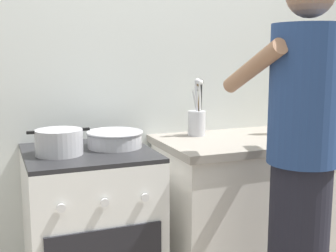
{
  "coord_description": "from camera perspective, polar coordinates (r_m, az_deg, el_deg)",
  "views": [
    {
      "loc": [
        -0.76,
        -1.92,
        1.36
      ],
      "look_at": [
        0.05,
        0.12,
        1.0
      ],
      "focal_mm": 47.3,
      "sensor_mm": 36.0,
      "label": 1
    }
  ],
  "objects": [
    {
      "name": "back_wall",
      "position": [
        2.6,
        -0.04,
        6.9
      ],
      "size": [
        3.2,
        0.1,
        2.5
      ],
      "color": "silver",
      "rests_on": "ground"
    },
    {
      "name": "countertop",
      "position": [
        2.61,
        10.19,
        -11.18
      ],
      "size": [
        1.0,
        0.6,
        0.9
      ],
      "color": "silver",
      "rests_on": "ground"
    },
    {
      "name": "stove_range",
      "position": [
        2.29,
        -9.89,
        -14.21
      ],
      "size": [
        0.6,
        0.62,
        0.9
      ],
      "color": "white",
      "rests_on": "ground"
    },
    {
      "name": "pot",
      "position": [
        2.09,
        -13.86,
        -2.02
      ],
      "size": [
        0.28,
        0.22,
        0.12
      ],
      "color": "#B2B2B7",
      "rests_on": "stove_range"
    },
    {
      "name": "mixing_bowl",
      "position": [
        2.21,
        -6.88,
        -1.57
      ],
      "size": [
        0.28,
        0.28,
        0.08
      ],
      "color": "#B7B7BC",
      "rests_on": "stove_range"
    },
    {
      "name": "utensil_crock",
      "position": [
        2.5,
        3.76,
        1.02
      ],
      "size": [
        0.1,
        0.1,
        0.33
      ],
      "color": "silver",
      "rests_on": "countertop"
    },
    {
      "name": "oil_bottle",
      "position": [
        2.62,
        14.12,
        1.48
      ],
      "size": [
        0.07,
        0.07,
        0.27
      ],
      "color": "gold",
      "rests_on": "countertop"
    },
    {
      "name": "person",
      "position": [
        1.98,
        16.75,
        -5.68
      ],
      "size": [
        0.41,
        0.5,
        1.7
      ],
      "color": "black",
      "rests_on": "ground"
    }
  ]
}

